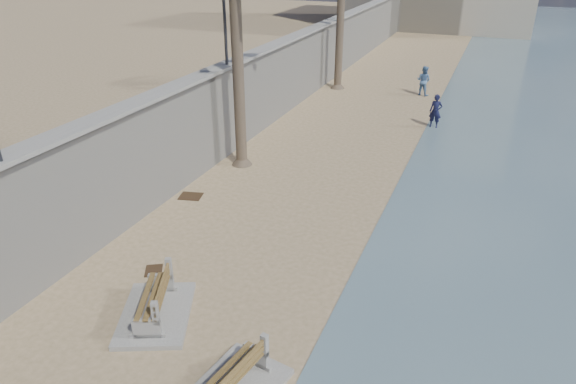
% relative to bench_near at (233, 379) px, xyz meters
% --- Properties ---
extents(seawall, '(0.45, 70.00, 3.50)m').
position_rel_bench_near_xyz_m(seawall, '(-6.16, 19.40, 1.36)').
color(seawall, gray).
rests_on(seawall, ground_plane).
extents(wall_cap, '(0.80, 70.00, 0.12)m').
position_rel_bench_near_xyz_m(wall_cap, '(-6.16, 19.40, 3.16)').
color(wall_cap, gray).
rests_on(wall_cap, seawall).
extents(bench_near, '(1.81, 2.36, 0.90)m').
position_rel_bench_near_xyz_m(bench_near, '(0.00, 0.00, 0.00)').
color(bench_near, gray).
rests_on(bench_near, ground_plane).
extents(bench_far, '(2.36, 2.72, 0.96)m').
position_rel_bench_near_xyz_m(bench_far, '(-2.75, 1.36, 0.03)').
color(bench_far, gray).
rests_on(bench_far, ground_plane).
extents(person_a, '(0.67, 0.47, 1.80)m').
position_rel_bench_near_xyz_m(person_a, '(1.36, 17.75, 0.51)').
color(person_a, '#131534').
rests_on(person_a, ground_plane).
extents(person_b, '(1.04, 0.91, 1.83)m').
position_rel_bench_near_xyz_m(person_b, '(-0.06, 23.29, 0.52)').
color(person_b, '#5076A7').
rests_on(person_b, ground_plane).
extents(debris_c, '(0.88, 0.77, 0.03)m').
position_rel_bench_near_xyz_m(debris_c, '(-5.36, 7.07, -0.38)').
color(debris_c, '#382616').
rests_on(debris_c, ground_plane).
extents(debris_d, '(0.65, 0.69, 0.03)m').
position_rel_bench_near_xyz_m(debris_d, '(-3.90, 2.88, -0.38)').
color(debris_d, '#382616').
rests_on(debris_d, ground_plane).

